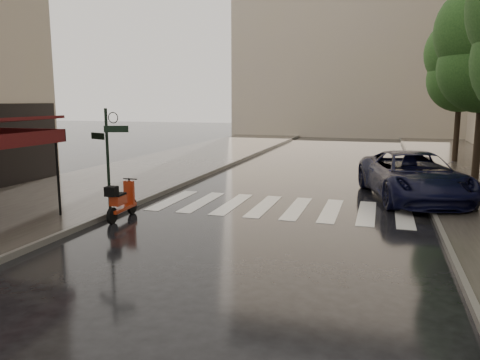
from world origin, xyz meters
The scene contains 10 objects.
ground centered at (0.00, 0.00, 0.00)m, with size 120.00×120.00×0.00m, color black.
sidewalk_near centered at (-4.50, 12.00, 0.06)m, with size 6.00×60.00×0.12m, color #38332D.
curb_near centered at (-1.45, 12.00, 0.07)m, with size 0.12×60.00×0.16m, color #595651.
curb_far centered at (7.45, 12.00, 0.07)m, with size 0.12×60.00×0.16m, color #595651.
crosswalk centered at (2.98, 6.00, 0.01)m, with size 7.85×3.20×0.01m.
signpost centered at (-1.19, 3.00, 1.83)m, with size 1.17×0.29×3.10m.
backdrop_building centered at (3.00, 38.00, 10.00)m, with size 22.00×6.00×20.00m, color #BBAC8F.
tree_far centered at (9.70, 19.00, 5.46)m, with size 3.80×3.80×8.16m.
scooter centered at (-1.01, 3.26, 0.50)m, with size 0.43×1.63×1.07m.
parked_car centered at (7.00, 8.46, 0.81)m, with size 2.67×5.79×1.61m, color black.
Camera 1 is at (5.92, -8.05, 3.29)m, focal length 35.00 mm.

